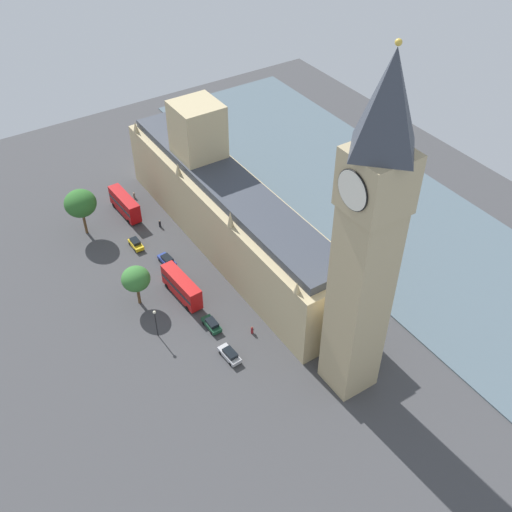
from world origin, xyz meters
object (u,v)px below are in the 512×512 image
double_decker_bus_near_tower (182,286)px  pedestrian_kerbside (252,330)px  clock_tower (368,241)px  car_dark_green_leading (212,324)px  plane_tree_under_trees (80,203)px  street_lamp_slot_11 (155,319)px  pedestrian_midblock (160,224)px  parliament_building (226,208)px  car_silver_far_end (230,354)px  car_blue_opposite_hall (167,260)px  pedestrian_by_river_gate (134,195)px  double_decker_bus_trailing (125,204)px  car_yellow_cab_corner (136,244)px  plane_tree_slot_10 (136,279)px

double_decker_bus_near_tower → pedestrian_kerbside: size_ratio=6.59×
clock_tower → car_dark_green_leading: bearing=-59.1°
plane_tree_under_trees → street_lamp_slot_11: 34.44m
double_decker_bus_near_tower → street_lamp_slot_11: 10.38m
double_decker_bus_near_tower → pedestrian_kerbside: bearing=-71.6°
pedestrian_midblock → parliament_building: bearing=-56.4°
car_silver_far_end → street_lamp_slot_11: (7.94, -11.12, 3.37)m
clock_tower → plane_tree_under_trees: bearing=-70.0°
car_blue_opposite_hall → plane_tree_under_trees: plane_tree_under_trees is taller
pedestrian_midblock → plane_tree_under_trees: (13.84, -6.54, 6.77)m
parliament_building → pedestrian_midblock: (9.62, -11.91, -7.63)m
car_blue_opposite_hall → pedestrian_by_river_gate: bearing=75.7°
car_silver_far_end → pedestrian_midblock: car_silver_far_end is taller
double_decker_bus_trailing → car_dark_green_leading: (1.03, 39.43, -1.75)m
double_decker_bus_trailing → car_dark_green_leading: size_ratio=2.41×
clock_tower → car_yellow_cab_corner: size_ratio=13.45×
car_yellow_cab_corner → car_silver_far_end: size_ratio=0.87×
double_decker_bus_near_tower → pedestrian_midblock: size_ratio=6.40×
car_dark_green_leading → street_lamp_slot_11: street_lamp_slot_11 is taller
car_yellow_cab_corner → plane_tree_slot_10: 17.08m
pedestrian_midblock → street_lamp_slot_11: bearing=-122.1°
car_blue_opposite_hall → car_silver_far_end: same height
double_decker_bus_trailing → street_lamp_slot_11: size_ratio=1.75×
double_decker_bus_near_tower → clock_tower: bearing=-70.3°
plane_tree_slot_10 → clock_tower: bearing=121.5°
car_blue_opposite_hall → clock_tower: bearing=-79.2°
car_blue_opposite_hall → car_yellow_cab_corner: bearing=105.5°
pedestrian_by_river_gate → street_lamp_slot_11: bearing=-177.4°
car_blue_opposite_hall → street_lamp_slot_11: (9.94, 16.23, 3.37)m
pedestrian_midblock → plane_tree_slot_10: bearing=-130.8°
pedestrian_kerbside → plane_tree_under_trees: plane_tree_under_trees is taller
car_silver_far_end → plane_tree_under_trees: (7.77, -45.41, 6.63)m
car_yellow_cab_corner → double_decker_bus_near_tower: size_ratio=0.39×
pedestrian_by_river_gate → pedestrian_midblock: bearing=-157.7°
car_silver_far_end → car_dark_green_leading: bearing=79.8°
parliament_building → plane_tree_slot_10: size_ratio=8.11×
car_blue_opposite_hall → car_silver_far_end: 27.42m
car_silver_far_end → pedestrian_kerbside: (-6.18, -2.70, -0.16)m
parliament_building → car_blue_opposite_hall: (13.69, -0.40, -7.49)m
car_yellow_cab_corner → double_decker_bus_trailing: bearing=-104.9°
car_yellow_cab_corner → car_silver_far_end: 35.42m
car_dark_green_leading → pedestrian_kerbside: size_ratio=2.72×
plane_tree_under_trees → car_yellow_cab_corner: bearing=123.9°
double_decker_bus_trailing → double_decker_bus_near_tower: size_ratio=1.00×
car_blue_opposite_hall → street_lamp_slot_11: size_ratio=0.75×
parliament_building → car_dark_green_leading: bearing=52.5°
clock_tower → plane_tree_under_trees: 66.66m
parliament_building → car_yellow_cab_corner: bearing=-26.8°
clock_tower → car_yellow_cab_corner: clock_tower is taller
car_yellow_cab_corner → plane_tree_slot_10: size_ratio=0.51×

